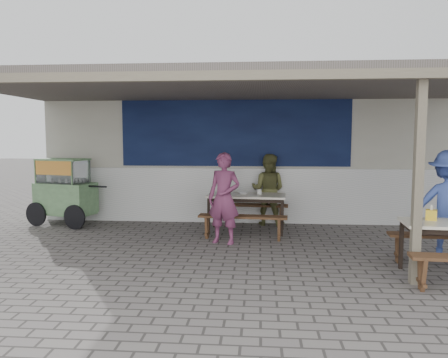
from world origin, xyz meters
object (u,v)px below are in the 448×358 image
Objects in this scene: table_left at (247,198)px; vendor_cart at (65,189)px; tissue_box at (431,215)px; condiment_bowl at (244,193)px; condiment_jar at (259,192)px; bench_right_wall at (442,242)px; patron_street_side at (224,198)px; bench_left_street at (243,221)px; bench_left_wall at (250,209)px; patron_wall_side at (268,190)px.

vendor_cart is (-3.91, 0.37, 0.10)m from table_left.
condiment_bowl is at bearing 137.15° from tissue_box.
condiment_jar is 0.32m from condiment_bowl.
vendor_cart is 9.42× the size of condiment_bowl.
patron_street_side is at bearing 167.00° from bench_right_wall.
bench_left_street is 11.64× the size of tissue_box.
condiment_jar is (0.21, -0.65, 0.46)m from bench_left_wall.
vendor_cart reaches higher than tissue_box.
vendor_cart reaches higher than table_left.
bench_right_wall is 0.74m from tissue_box.
bench_left_wall is 11.64× the size of tissue_box.
bench_right_wall is (2.95, -2.02, -0.34)m from table_left.
tissue_box reaches higher than condiment_jar.
bench_left_wall is 4.00m from vendor_cart.
vendor_cart is 1.20× the size of patron_wall_side.
table_left is 3.59m from bench_right_wall.
condiment_bowl is (-2.68, 2.48, -0.05)m from tissue_box.
vendor_cart is 3.87m from condiment_bowl.
table_left is 0.96× the size of bench_left_wall.
table_left is at bearing 73.42° from patron_wall_side.
tissue_box is (2.57, -3.15, 0.48)m from bench_left_wall.
condiment_jar is at bearing -68.35° from bench_left_wall.
patron_street_side is at bearing 79.35° from patron_wall_side.
tissue_box is (2.66, -1.78, 0.48)m from bench_left_street.
bench_left_street is 0.90× the size of vendor_cart.
table_left is 0.98× the size of patron_street_side.
bench_left_wall is at bearing 107.61° from condiment_jar.
condiment_bowl is at bearing -175.97° from condiment_jar.
bench_left_wall is 1.08× the size of bench_right_wall.
vendor_cart is at bearing 168.79° from bench_left_street.
tissue_box is (2.62, -2.46, 0.15)m from table_left.
condiment_jar is at bearing 4.03° from condiment_bowl.
vendor_cart is 3.79m from patron_street_side.
bench_left_wall is 0.80m from condiment_bowl.
patron_street_side is at bearing 153.55° from tissue_box.
patron_street_side is (-3.32, 1.04, 0.47)m from bench_right_wall.
condiment_jar is at bearing 89.47° from patron_wall_side.
table_left is 0.12m from condiment_bowl.
tissue_box is at bearing -46.69° from condiment_jar.
tissue_box is at bearing -39.25° from table_left.
patron_street_side reaches higher than table_left.
bench_left_street is 1.08× the size of patron_wall_side.
table_left is 0.29m from condiment_jar.
condiment_bowl is (-0.06, 0.02, 0.10)m from table_left.
bench_left_street is (-0.05, -0.69, -0.33)m from table_left.
patron_wall_side is (0.49, 1.41, 0.42)m from bench_left_street.
vendor_cart reaches higher than condiment_jar.
bench_left_street is 3.28m from bench_right_wall.
condiment_bowl is (3.85, -0.35, -0.00)m from vendor_cart.
bench_left_wall is at bearing 90.00° from table_left.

